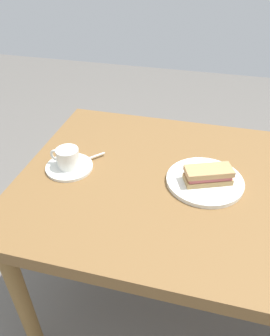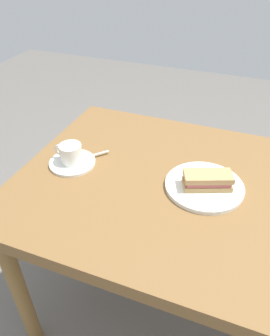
# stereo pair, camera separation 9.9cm
# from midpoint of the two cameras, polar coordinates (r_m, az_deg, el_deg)

# --- Properties ---
(ground_plane) EXTENTS (6.00, 6.00, 0.00)m
(ground_plane) POSITION_cam_midpoint_polar(r_m,az_deg,el_deg) (1.59, 7.70, -23.01)
(ground_plane) COLOR #635F59
(dining_table) EXTENTS (1.26, 0.81, 0.71)m
(dining_table) POSITION_cam_midpoint_polar(r_m,az_deg,el_deg) (1.10, 10.35, -6.07)
(dining_table) COLOR brown
(dining_table) RESTS_ON ground_plane
(sandwich_plate) EXTENTS (0.25, 0.25, 0.01)m
(sandwich_plate) POSITION_cam_midpoint_polar(r_m,az_deg,el_deg) (1.05, 9.66, -2.39)
(sandwich_plate) COLOR white
(sandwich_plate) RESTS_ON dining_table
(sandwich_front) EXTENTS (0.16, 0.11, 0.05)m
(sandwich_front) POSITION_cam_midpoint_polar(r_m,az_deg,el_deg) (1.02, 10.17, -1.48)
(sandwich_front) COLOR tan
(sandwich_front) RESTS_ON sandwich_plate
(coffee_saucer) EXTENTS (0.16, 0.16, 0.01)m
(coffee_saucer) POSITION_cam_midpoint_polar(r_m,az_deg,el_deg) (1.14, -14.02, 0.10)
(coffee_saucer) COLOR white
(coffee_saucer) RESTS_ON dining_table
(coffee_cup) EXTENTS (0.11, 0.08, 0.07)m
(coffee_cup) POSITION_cam_midpoint_polar(r_m,az_deg,el_deg) (1.11, -14.41, 1.77)
(coffee_cup) COLOR white
(coffee_cup) RESTS_ON coffee_saucer
(spoon) EXTENTS (0.07, 0.08, 0.01)m
(spoon) POSITION_cam_midpoint_polar(r_m,az_deg,el_deg) (1.15, -10.74, 1.60)
(spoon) COLOR silver
(spoon) RESTS_ON coffee_saucer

